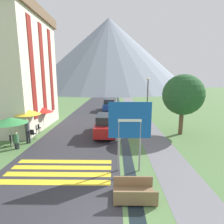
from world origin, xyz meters
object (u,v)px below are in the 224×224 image
object	(u,v)px
footbridge	(134,193)
cafe_umbrella_front_green	(10,120)
cafe_chair_middle	(32,133)
cafe_umbrella_middle_yellow	(28,112)
person_standing_terrace	(27,129)
hotel_building	(11,66)
cafe_chair_far_right	(38,127)
parked_car_near	(105,125)
cafe_umbrella_rear_red	(43,110)
person_seated_near	(16,139)
road_sign	(130,126)
parked_car_far	(109,105)
cafe_chair_near_right	(13,139)
cafe_chair_far_left	(35,129)
streetlamp	(147,99)
tree_by_path	(183,95)

from	to	relation	value
footbridge	cafe_umbrella_front_green	bearing A→B (deg)	147.26
cafe_chair_middle	cafe_umbrella_middle_yellow	xyz separation A→B (m)	(-0.33, 0.26, 1.69)
footbridge	person_standing_terrace	world-z (taller)	person_standing_terrace
hotel_building	cafe_chair_middle	size ratio (longest dim) A/B	13.18
cafe_chair_far_right	cafe_umbrella_front_green	world-z (taller)	cafe_umbrella_front_green
footbridge	cafe_chair_far_right	xyz separation A→B (m)	(-7.73, 8.70, 0.29)
cafe_chair_middle	parked_car_near	bearing A→B (deg)	29.73
cafe_chair_middle	cafe_umbrella_front_green	distance (m)	2.42
cafe_umbrella_rear_red	person_seated_near	size ratio (longest dim) A/B	1.70
footbridge	cafe_chair_far_right	bearing A→B (deg)	131.62
cafe_chair_middle	person_standing_terrace	size ratio (longest dim) A/B	0.46
footbridge	parked_car_near	distance (m)	8.46
road_sign	cafe_umbrella_rear_red	distance (m)	10.84
road_sign	footbridge	distance (m)	3.12
parked_car_far	cafe_umbrella_rear_red	world-z (taller)	cafe_umbrella_rear_red
cafe_umbrella_front_green	person_seated_near	size ratio (longest dim) A/B	1.85
cafe_chair_near_right	cafe_umbrella_middle_yellow	world-z (taller)	cafe_umbrella_middle_yellow
cafe_chair_near_right	cafe_chair_middle	xyz separation A→B (m)	(0.73, 1.38, 0.00)
cafe_chair_far_left	cafe_umbrella_front_green	bearing A→B (deg)	-78.79
parked_car_far	cafe_umbrella_front_green	world-z (taller)	cafe_umbrella_front_green
cafe_chair_far_right	person_seated_near	world-z (taller)	person_seated_near
cafe_chair_far_right	cafe_umbrella_middle_yellow	world-z (taller)	cafe_umbrella_middle_yellow
cafe_chair_near_right	streetlamp	world-z (taller)	streetlamp
hotel_building	road_sign	world-z (taller)	hotel_building
parked_car_near	cafe_chair_middle	distance (m)	5.98
streetlamp	cafe_chair_near_right	bearing A→B (deg)	-156.14
cafe_chair_far_right	streetlamp	xyz separation A→B (m)	(10.05, 1.49, 2.43)
streetlamp	cafe_chair_middle	bearing A→B (deg)	-161.53
cafe_umbrella_middle_yellow	cafe_umbrella_rear_red	size ratio (longest dim) A/B	1.12
cafe_chair_near_right	streetlamp	size ratio (longest dim) A/B	0.17
cafe_umbrella_rear_red	streetlamp	xyz separation A→B (m)	(9.97, 0.33, 1.02)
person_standing_terrace	cafe_chair_far_right	bearing A→B (deg)	98.88
person_standing_terrace	cafe_chair_near_right	bearing A→B (deg)	-145.89
cafe_chair_far_left	person_standing_terrace	bearing A→B (deg)	-63.32
person_standing_terrace	parked_car_near	bearing A→B (deg)	20.65
hotel_building	person_seated_near	distance (m)	8.24
cafe_chair_middle	streetlamp	world-z (taller)	streetlamp
footbridge	cafe_chair_middle	xyz separation A→B (m)	(-7.42, 6.94, 0.29)
parked_car_near	person_seated_near	distance (m)	6.83
person_standing_terrace	streetlamp	distance (m)	10.64
parked_car_far	cafe_umbrella_middle_yellow	distance (m)	14.50
parked_car_far	parked_car_near	bearing A→B (deg)	-89.87
footbridge	cafe_chair_near_right	world-z (taller)	cafe_chair_near_right
cafe_chair_middle	cafe_umbrella_rear_red	world-z (taller)	cafe_umbrella_rear_red
hotel_building	cafe_umbrella_middle_yellow	size ratio (longest dim) A/B	4.65
cafe_umbrella_front_green	tree_by_path	bearing A→B (deg)	14.76
road_sign	cafe_umbrella_front_green	world-z (taller)	road_sign
cafe_chair_middle	cafe_umbrella_front_green	xyz separation A→B (m)	(-0.56, -1.81, 1.50)
cafe_chair_near_right	cafe_umbrella_rear_red	xyz separation A→B (m)	(0.49, 4.30, 1.40)
cafe_chair_far_right	cafe_umbrella_rear_red	bearing A→B (deg)	111.57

